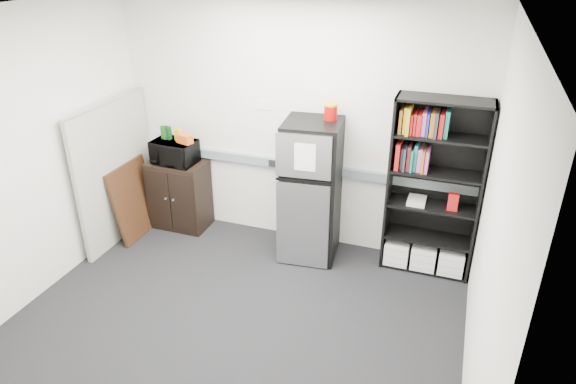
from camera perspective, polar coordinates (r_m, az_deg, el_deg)
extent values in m
plane|color=black|center=(4.84, -6.25, -14.69)|extent=(4.00, 4.00, 0.00)
cube|color=white|center=(5.58, 0.76, 7.32)|extent=(4.00, 0.02, 2.70)
cube|color=white|center=(3.73, 21.70, -4.72)|extent=(0.02, 3.50, 2.70)
cube|color=white|center=(5.24, -27.23, 3.05)|extent=(0.02, 3.50, 2.70)
cube|color=white|center=(3.70, -8.37, 18.90)|extent=(4.00, 3.50, 0.02)
cube|color=slate|center=(5.72, 0.64, 2.96)|extent=(3.92, 0.05, 0.10)
cube|color=white|center=(5.63, -2.67, 9.61)|extent=(0.14, 0.00, 0.10)
cube|color=black|center=(5.34, 11.24, 0.98)|extent=(0.02, 0.34, 1.85)
cube|color=black|center=(5.31, 20.55, -0.40)|extent=(0.02, 0.34, 1.85)
cube|color=black|center=(5.46, 16.03, 0.99)|extent=(0.90, 0.02, 1.85)
cube|color=black|center=(5.00, 17.16, 9.75)|extent=(0.90, 0.34, 0.02)
cube|color=black|center=(5.75, 14.79, -7.86)|extent=(0.85, 0.32, 0.03)
cube|color=black|center=(5.56, 15.19, -4.86)|extent=(0.85, 0.32, 0.03)
cube|color=black|center=(5.39, 15.65, -1.48)|extent=(0.85, 0.32, 0.02)
cube|color=black|center=(5.23, 16.13, 2.12)|extent=(0.85, 0.32, 0.02)
cube|color=black|center=(5.10, 16.64, 5.91)|extent=(0.85, 0.32, 0.02)
cube|color=white|center=(5.68, 12.07, -6.31)|extent=(0.25, 0.30, 0.25)
cube|color=white|center=(5.66, 14.88, -6.75)|extent=(0.25, 0.30, 0.25)
cube|color=white|center=(5.66, 17.70, -7.17)|extent=(0.25, 0.30, 0.25)
cube|color=gray|center=(6.10, -18.56, 2.05)|extent=(0.05, 1.30, 1.60)
cube|color=#B2B2B7|center=(5.84, -19.69, 9.32)|extent=(0.06, 1.30, 0.02)
cube|color=black|center=(6.29, -11.94, -0.25)|extent=(0.67, 0.42, 0.83)
cube|color=black|center=(6.21, -14.19, -0.85)|extent=(0.31, 0.01, 0.73)
cube|color=black|center=(6.05, -11.64, -1.32)|extent=(0.31, 0.01, 0.73)
cylinder|color=#B2B2B7|center=(6.12, -13.44, -0.72)|extent=(0.02, 0.02, 0.02)
cylinder|color=#B2B2B7|center=(6.07, -12.64, -0.87)|extent=(0.02, 0.02, 0.02)
imported|color=black|center=(6.05, -12.51, 4.36)|extent=(0.50, 0.35, 0.27)
cube|color=#175218|center=(6.07, -13.58, 6.46)|extent=(0.08, 0.07, 0.15)
cube|color=black|center=(6.05, -13.19, 6.42)|extent=(0.08, 0.07, 0.15)
cube|color=gold|center=(5.98, -12.12, 6.26)|extent=(0.07, 0.06, 0.14)
cube|color=#DD5216|center=(5.89, -11.41, 5.82)|extent=(0.20, 0.15, 0.10)
cube|color=black|center=(5.44, 2.61, 0.04)|extent=(0.63, 0.63, 1.52)
cube|color=#ADADB1|center=(4.97, 1.71, 3.94)|extent=(0.55, 0.08, 0.45)
cube|color=#ADADB1|center=(5.31, 1.60, -3.80)|extent=(0.55, 0.08, 0.97)
cube|color=black|center=(5.06, 1.63, 1.19)|extent=(0.55, 0.06, 0.03)
cube|color=white|center=(4.95, 1.88, 3.85)|extent=(0.21, 0.02, 0.28)
cube|color=black|center=(5.15, 2.78, 7.73)|extent=(0.63, 0.63, 0.02)
cylinder|color=#A50807|center=(5.20, 4.77, 8.89)|extent=(0.13, 0.13, 0.16)
cylinder|color=gold|center=(5.17, 4.81, 9.87)|extent=(0.14, 0.14, 0.02)
cube|color=black|center=(6.23, -16.73, -0.84)|extent=(0.19, 0.69, 0.88)
cube|color=beige|center=(6.22, -16.57, -0.87)|extent=(0.13, 0.58, 0.74)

